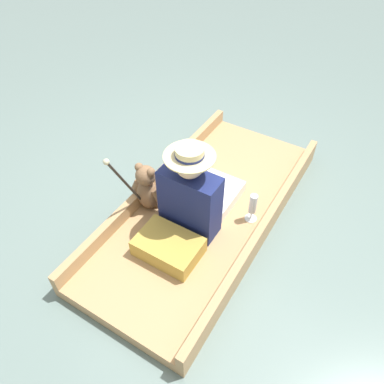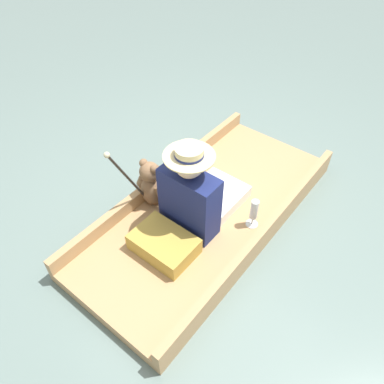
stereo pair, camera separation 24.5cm
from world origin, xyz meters
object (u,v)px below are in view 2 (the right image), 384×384
at_px(wine_glass, 254,211).
at_px(teddy_bear, 151,184).
at_px(seated_person, 197,195).
at_px(walking_cane, 126,176).

bearing_deg(wine_glass, teddy_bear, -158.37).
distance_m(seated_person, walking_cane, 0.54).
relative_size(seated_person, walking_cane, 1.05).
height_order(teddy_bear, wine_glass, teddy_bear).
relative_size(seated_person, teddy_bear, 1.77).
xyz_separation_m(teddy_bear, walking_cane, (-0.02, -0.22, 0.23)).
distance_m(seated_person, wine_glass, 0.46).
relative_size(teddy_bear, walking_cane, 0.59).
xyz_separation_m(teddy_bear, wine_glass, (0.79, 0.31, -0.05)).
relative_size(teddy_bear, wine_glass, 1.70).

